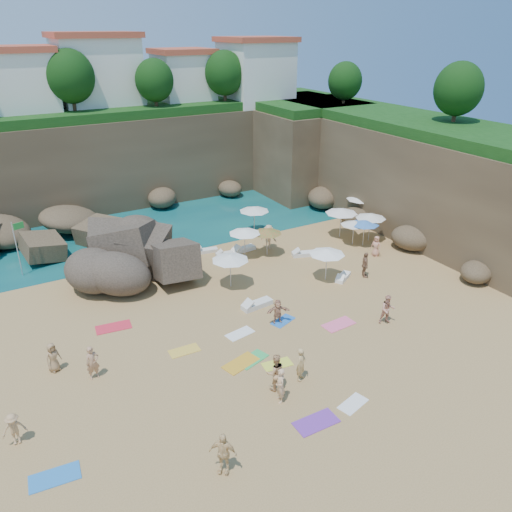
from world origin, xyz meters
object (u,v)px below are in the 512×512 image
parasol_0 (245,231)px  person_stand_6 (280,386)px  rock_outcrop (125,274)px  person_stand_5 (135,249)px  flag_pole (18,242)px  parasol_2 (354,223)px  person_stand_4 (376,246)px  parasol_1 (254,209)px  person_stand_3 (365,265)px  lounger_0 (206,251)px  person_stand_0 (93,363)px  person_stand_1 (275,372)px  person_stand_2 (269,237)px

parasol_0 → person_stand_6: 15.76m
rock_outcrop → person_stand_5: (1.30, 1.66, 0.94)m
flag_pole → parasol_2: flag_pole is taller
parasol_0 → person_stand_4: bearing=-29.2°
rock_outcrop → parasol_1: parasol_1 is taller
parasol_1 → parasol_2: bearing=-46.8°
rock_outcrop → person_stand_4: rock_outcrop is taller
person_stand_3 → lounger_0: bearing=67.4°
person_stand_0 → person_stand_1: 8.74m
rock_outcrop → person_stand_1: person_stand_1 is taller
parasol_1 → person_stand_4: 10.09m
person_stand_3 → person_stand_6: person_stand_3 is taller
parasol_1 → person_stand_5: (-10.06, -0.44, -1.15)m
lounger_0 → person_stand_5: (-5.04, 1.08, 0.81)m
person_stand_2 → person_stand_5: person_stand_2 is taller
parasol_1 → lounger_0: size_ratio=1.41×
rock_outcrop → person_stand_0: size_ratio=4.50×
flag_pole → person_stand_4: (22.94, -9.54, -1.69)m
parasol_2 → person_stand_0: parasol_2 is taller
lounger_0 → person_stand_3: person_stand_3 is taller
rock_outcrop → person_stand_2: 10.88m
person_stand_4 → parasol_2: bearing=157.1°
flag_pole → person_stand_5: size_ratio=2.05×
person_stand_4 → lounger_0: bearing=-147.9°
flag_pole → lounger_0: flag_pole is taller
parasol_0 → lounger_0: (-2.18, 2.08, -1.87)m
lounger_0 → person_stand_5: 5.22m
person_stand_0 → person_stand_2: size_ratio=0.92×
person_stand_0 → parasol_2: bearing=10.7°
parasol_2 → person_stand_1: size_ratio=1.09×
parasol_1 → person_stand_1: bearing=-116.8°
person_stand_0 → person_stand_3: bearing=-0.7°
person_stand_1 → rock_outcrop: bearing=-67.6°
person_stand_4 → person_stand_1: bearing=-83.1°
rock_outcrop → person_stand_2: person_stand_2 is taller
parasol_0 → person_stand_1: size_ratio=1.22×
rock_outcrop → person_stand_1: (2.64, -15.18, 0.95)m
rock_outcrop → parasol_0: bearing=-10.0°
person_stand_4 → person_stand_6: person_stand_6 is taller
parasol_1 → person_stand_6: bearing=-116.3°
person_stand_3 → person_stand_1: bearing=148.1°
lounger_0 → person_stand_6: (-3.93, -16.56, 0.74)m
rock_outcrop → person_stand_3: 16.31m
flag_pole → person_stand_0: 13.64m
parasol_1 → flag_pole: bearing=175.9°
person_stand_1 → person_stand_6: person_stand_1 is taller
flag_pole → lounger_0: bearing=-12.6°
lounger_0 → person_stand_4: 12.60m
person_stand_3 → person_stand_5: 16.17m
person_stand_0 → person_stand_4: bearing=4.3°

